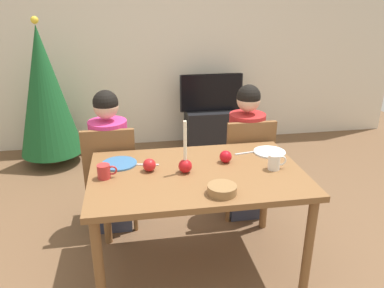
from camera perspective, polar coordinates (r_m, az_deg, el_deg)
ground_plane at (r=2.88m, az=0.70°, el=-17.86°), size 7.68×7.68×0.00m
back_wall at (r=4.83m, az=-4.92°, el=15.16°), size 6.40×0.10×2.60m
dining_table at (r=2.51m, az=0.77°, el=-5.98°), size 1.40×0.90×0.75m
chair_left at (r=3.09m, az=-12.18°, el=-4.13°), size 0.40×0.40×0.90m
chair_right at (r=3.23m, az=8.24°, el=-2.73°), size 0.40×0.40×0.90m
person_left_child at (r=3.10m, az=-12.24°, el=-2.91°), size 0.30×0.30×1.17m
person_right_child at (r=3.23m, az=8.12°, el=-1.57°), size 0.30×0.30×1.17m
tv_stand at (r=4.86m, az=2.85°, el=2.43°), size 0.64×0.40×0.48m
tv at (r=4.73m, az=2.95°, el=7.82°), size 0.79×0.05×0.46m
christmas_tree at (r=4.47m, az=-21.45°, el=7.41°), size 0.69×0.69×1.64m
candle_centerpiece at (r=2.44m, az=-1.04°, el=-2.80°), size 0.09×0.09×0.35m
plate_left at (r=2.62m, az=-10.99°, el=-2.93°), size 0.24×0.24×0.01m
plate_right at (r=2.82m, az=11.70°, el=-1.19°), size 0.23×0.23×0.01m
mug_left at (r=2.43m, az=-13.17°, el=-4.08°), size 0.13×0.08×0.09m
mug_right at (r=2.55m, az=12.45°, el=-2.67°), size 0.13×0.08×0.10m
fork_left at (r=2.58m, az=-7.06°, el=-3.13°), size 0.18×0.05×0.01m
fork_right at (r=2.78m, az=8.26°, el=-1.34°), size 0.18×0.05×0.01m
bowl_walnuts at (r=2.20m, az=4.59°, el=-6.91°), size 0.17×0.17×0.05m
apple_near_candle at (r=2.60m, az=5.14°, el=-1.92°), size 0.09×0.09×0.09m
apple_by_left_plate at (r=2.48m, az=-6.50°, el=-3.19°), size 0.09×0.09×0.09m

